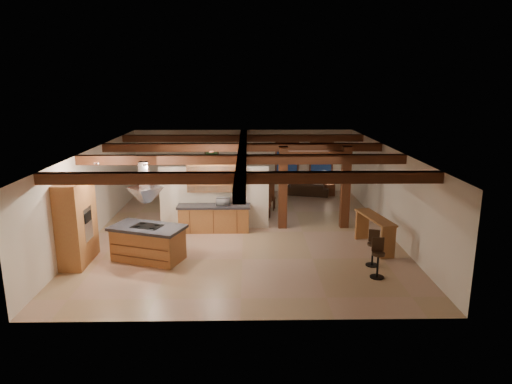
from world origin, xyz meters
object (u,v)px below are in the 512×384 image
at_px(dining_table, 250,206).
at_px(bar_counter, 375,227).
at_px(sofa, 308,189).
at_px(kitchen_island, 148,243).

height_order(dining_table, bar_counter, bar_counter).
bearing_deg(dining_table, sofa, 49.79).
xyz_separation_m(kitchen_island, sofa, (5.65, 7.68, -0.24)).
xyz_separation_m(kitchen_island, bar_counter, (6.82, 0.83, 0.17)).
relative_size(dining_table, bar_counter, 0.83).
distance_m(dining_table, sofa, 3.95).
bearing_deg(kitchen_island, sofa, 53.69).
bearing_deg(bar_counter, sofa, 99.71).
bearing_deg(kitchen_island, dining_table, 57.79).
bearing_deg(bar_counter, kitchen_island, -173.05).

